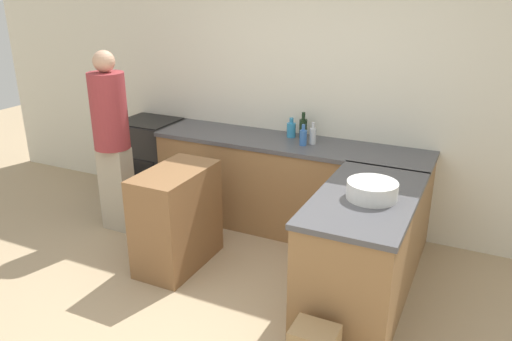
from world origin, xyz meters
TOP-DOWN VIEW (x-y plane):
  - ground_plane at (0.00, 0.00)m, footprint 14.00×14.00m
  - wall_back at (0.00, 2.04)m, footprint 8.00×0.06m
  - counter_back at (0.00, 1.70)m, footprint 2.68×0.64m
  - counter_peninsula at (0.99, 0.74)m, footprint 0.69×1.34m
  - range_oven at (-1.66, 1.72)m, footprint 0.63×0.59m
  - island_table at (-0.59, 0.66)m, footprint 0.44×0.80m
  - mixing_bowl at (1.03, 0.70)m, footprint 0.35×0.35m
  - dish_soap_bottle at (-0.03, 1.85)m, footprint 0.09×0.09m
  - wine_bottle_dark at (0.08, 1.88)m, footprint 0.08×0.08m
  - vinegar_bottle_clear at (0.23, 1.72)m, footprint 0.06×0.06m
  - water_bottle_blue at (0.17, 1.65)m, footprint 0.07×0.07m
  - person_by_range at (-1.52, 0.97)m, footprint 0.34×0.34m

SIDE VIEW (x-z plane):
  - ground_plane at x=0.00m, z-range 0.00..0.00m
  - island_table at x=-0.59m, z-range 0.00..0.87m
  - counter_back at x=0.00m, z-range 0.00..0.92m
  - counter_peninsula at x=0.99m, z-range 0.00..0.92m
  - range_oven at x=-1.66m, z-range 0.00..0.93m
  - person_by_range at x=-1.52m, z-range 0.08..1.85m
  - mixing_bowl at x=1.03m, z-range 0.92..1.04m
  - dish_soap_bottle at x=-0.03m, z-range 0.90..1.09m
  - water_bottle_blue at x=0.17m, z-range 0.89..1.09m
  - vinegar_bottle_clear at x=0.23m, z-range 0.89..1.10m
  - wine_bottle_dark at x=0.08m, z-range 0.89..1.14m
  - wall_back at x=0.00m, z-range 0.00..2.70m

